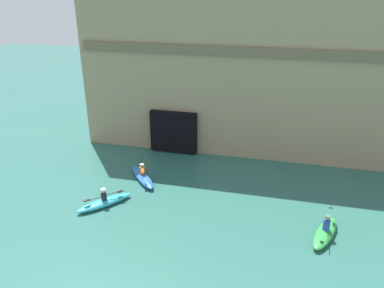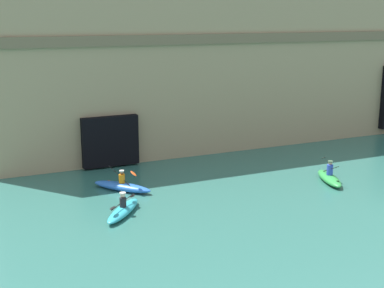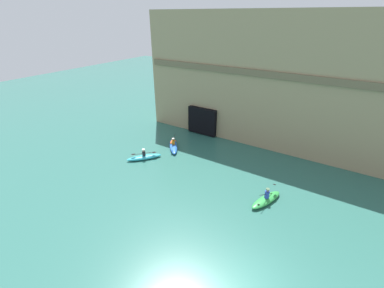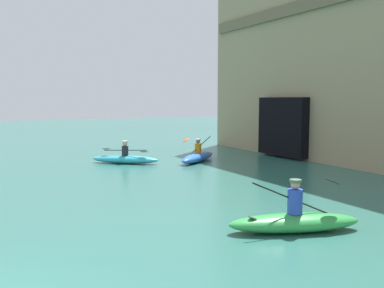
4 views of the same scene
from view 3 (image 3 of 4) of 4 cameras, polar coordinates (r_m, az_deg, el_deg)
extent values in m
plane|color=#2D665B|center=(15.32, 11.95, -28.75)|extent=(120.00, 120.00, 0.00)
cube|color=#9E8966|center=(27.25, 28.76, 10.86)|extent=(38.20, 5.14, 12.99)
cube|color=brown|center=(24.46, 28.66, 12.06)|extent=(37.44, 0.24, 0.62)
cube|color=black|center=(29.51, 2.37, 5.19)|extent=(3.46, 0.70, 3.05)
ellipsoid|color=#33B2C6|center=(25.19, -10.58, -2.93)|extent=(2.65, 3.01, 0.39)
cylinder|color=#232328|center=(24.98, -10.66, -2.09)|extent=(0.31, 0.31, 0.45)
sphere|color=beige|center=(24.82, -10.73, -1.40)|extent=(0.24, 0.24, 0.24)
cylinder|color=silver|center=(24.78, -10.75, -1.20)|extent=(0.29, 0.29, 0.06)
cylinder|color=black|center=(24.97, -10.67, -2.05)|extent=(1.59, 1.60, 0.11)
ellipsoid|color=black|center=(25.02, -8.40, -1.89)|extent=(0.44, 0.44, 0.07)
ellipsoid|color=black|center=(24.97, -12.93, -2.20)|extent=(0.44, 0.44, 0.07)
ellipsoid|color=green|center=(20.24, 16.14, -11.82)|extent=(1.81, 3.20, 0.43)
cylinder|color=#2D47B7|center=(19.94, 16.32, -10.70)|extent=(0.34, 0.34, 0.57)
sphere|color=tan|center=(19.71, 16.47, -9.79)|extent=(0.22, 0.22, 0.22)
cylinder|color=#4C6B4C|center=(19.66, 16.50, -9.58)|extent=(0.27, 0.27, 0.06)
cylinder|color=black|center=(19.93, 16.33, -10.64)|extent=(0.55, 2.04, 0.93)
ellipsoid|color=black|center=(20.38, 17.86, -8.55)|extent=(0.28, 0.46, 0.22)
ellipsoid|color=black|center=(19.51, 14.71, -12.81)|extent=(0.28, 0.46, 0.22)
ellipsoid|color=blue|center=(26.87, -4.15, -0.45)|extent=(2.80, 3.20, 0.43)
cylinder|color=orange|center=(26.67, -4.18, 0.41)|extent=(0.33, 0.33, 0.47)
sphere|color=brown|center=(26.52, -4.20, 1.06)|extent=(0.20, 0.20, 0.20)
cylinder|color=silver|center=(26.49, -4.21, 1.22)|extent=(0.25, 0.25, 0.06)
cylinder|color=black|center=(26.66, -4.18, 0.45)|extent=(0.87, 1.92, 1.01)
ellipsoid|color=#D84C19|center=(27.66, -3.75, 0.48)|extent=(0.33, 0.46, 0.23)
ellipsoid|color=#D84C19|center=(25.66, -4.65, 0.42)|extent=(0.33, 0.46, 0.23)
camera|label=1|loc=(6.32, -64.29, 4.00)|focal=35.00mm
camera|label=2|loc=(23.57, -72.91, -0.90)|focal=50.00mm
camera|label=4|loc=(13.79, 41.72, -25.41)|focal=40.00mm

